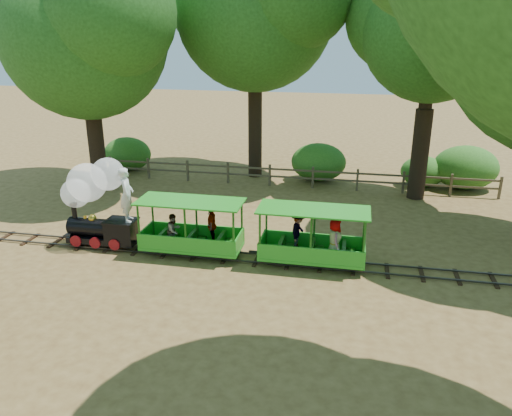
% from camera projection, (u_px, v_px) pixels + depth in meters
% --- Properties ---
extents(ground, '(90.00, 90.00, 0.00)m').
position_uv_depth(ground, '(257.00, 260.00, 15.74)').
color(ground, '#9D7C44').
rests_on(ground, ground).
extents(track, '(22.00, 1.00, 0.10)m').
position_uv_depth(track, '(257.00, 258.00, 15.72)').
color(track, '#3F3D3A').
rests_on(track, ground).
extents(locomotive, '(2.80, 1.27, 3.10)m').
position_uv_depth(locomotive, '(96.00, 196.00, 16.22)').
color(locomotive, black).
rests_on(locomotive, ground).
extents(carriage_front, '(3.33, 1.36, 1.73)m').
position_uv_depth(carriage_front, '(193.00, 233.00, 15.87)').
color(carriage_front, green).
rests_on(carriage_front, track).
extents(carriage_rear, '(3.33, 1.44, 1.73)m').
position_uv_depth(carriage_rear, '(313.00, 241.00, 15.17)').
color(carriage_rear, green).
rests_on(carriage_rear, track).
extents(oak_nw, '(8.64, 7.60, 10.10)m').
position_uv_depth(oak_nw, '(84.00, 26.00, 20.61)').
color(oak_nw, '#2D2116').
rests_on(oak_nw, ground).
extents(oak_nc, '(8.97, 7.89, 11.26)m').
position_uv_depth(oak_nc, '(255.00, 2.00, 22.27)').
color(oak_nc, '#2D2116').
rests_on(oak_nc, ground).
extents(oak_ne, '(6.92, 6.09, 9.59)m').
position_uv_depth(oak_ne, '(434.00, 24.00, 19.32)').
color(oak_ne, '#2D2116').
rests_on(oak_ne, ground).
extents(fence, '(18.10, 0.10, 1.00)m').
position_uv_depth(fence, '(291.00, 175.00, 22.93)').
color(fence, brown).
rests_on(fence, ground).
extents(shrub_west, '(2.45, 1.89, 1.70)m').
position_uv_depth(shrub_west, '(128.00, 154.00, 25.66)').
color(shrub_west, '#2D6B1E').
rests_on(shrub_west, ground).
extents(shrub_mid_w, '(2.61, 2.01, 1.81)m').
position_uv_depth(shrub_mid_w, '(318.00, 162.00, 23.80)').
color(shrub_mid_w, '#2D6B1E').
rests_on(shrub_mid_w, ground).
extents(shrub_mid_e, '(2.03, 1.56, 1.40)m').
position_uv_depth(shrub_mid_e, '(423.00, 172.00, 22.97)').
color(shrub_mid_e, '#2D6B1E').
rests_on(shrub_mid_e, ground).
extents(shrub_east, '(2.86, 2.20, 1.98)m').
position_uv_depth(shrub_east, '(466.00, 167.00, 22.53)').
color(shrub_east, '#2D6B1E').
rests_on(shrub_east, ground).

